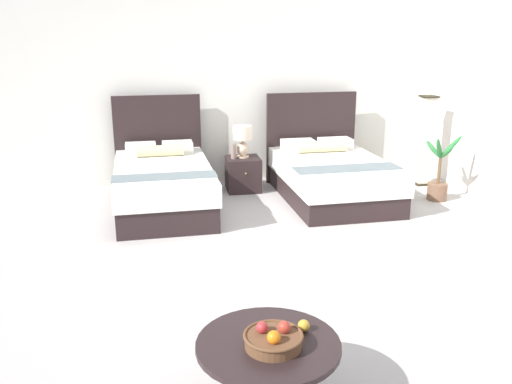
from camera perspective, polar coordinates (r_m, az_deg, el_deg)
ground_plane at (r=5.48m, az=2.91°, el=-7.50°), size 9.87×10.07×0.02m
wall_back at (r=8.23m, az=-2.13°, el=10.54°), size 9.87×0.12×2.72m
bed_near_window at (r=7.17m, az=-9.57°, el=0.96°), size 1.27×2.20×1.32m
bed_near_corner at (r=7.52m, az=7.72°, el=1.73°), size 1.39×2.08×1.32m
nightstand at (r=7.83m, az=-1.34°, el=1.87°), size 0.46×0.49×0.48m
table_lamp at (r=7.73m, az=-1.39°, el=5.62°), size 0.27×0.27×0.45m
vase at (r=7.69m, az=-2.34°, el=4.21°), size 0.07×0.07×0.21m
coffee_table at (r=3.43m, az=1.27°, el=-16.78°), size 0.86×0.86×0.45m
fruit_bowl at (r=3.30m, az=1.80°, el=-14.88°), size 0.35×0.35×0.15m
loose_apple at (r=3.47m, az=4.94°, el=-13.55°), size 0.07×0.07×0.07m
floor_lamp_corner at (r=8.41m, az=17.05°, el=5.06°), size 0.22×0.22×1.30m
potted_palm at (r=7.76m, az=18.29°, el=1.19°), size 0.48×0.48×0.89m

